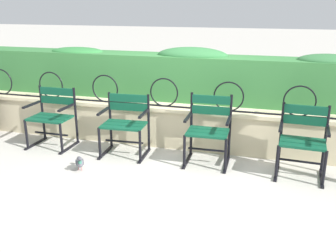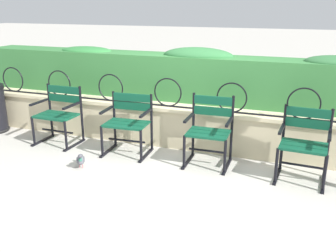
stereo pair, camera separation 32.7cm
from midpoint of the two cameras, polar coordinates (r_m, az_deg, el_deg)
ground_plane at (r=4.85m, az=1.43°, el=-6.64°), size 60.00×60.00×0.00m
stone_wall at (r=5.54m, az=4.46°, el=-0.11°), size 7.57×0.41×0.60m
iron_arch_fence at (r=5.40m, az=2.07°, el=4.77°), size 7.02×0.02×0.42m
hedge_row at (r=5.80m, az=6.02°, el=7.49°), size 7.42×0.57×0.80m
park_chair_leftmost at (r=5.84m, az=-14.62°, el=1.93°), size 0.62×0.53×0.86m
park_chair_centre_left at (r=5.28m, az=-4.28°, el=0.70°), size 0.64×0.55×0.83m
park_chair_centre_right at (r=4.94m, az=8.19°, el=-0.51°), size 0.58×0.53×0.90m
park_chair_rightmost at (r=4.79m, az=21.77°, el=-2.36°), size 0.60×0.55×0.86m
pigeon_near_chairs at (r=4.96m, az=-11.25°, el=-5.02°), size 0.20×0.26×0.22m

